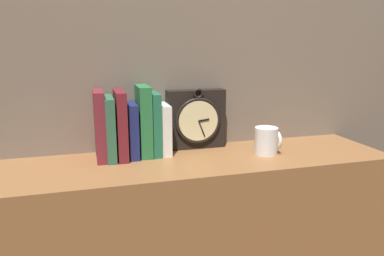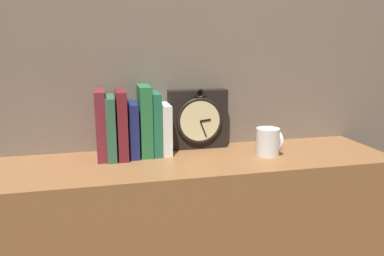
{
  "view_description": "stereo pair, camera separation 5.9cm",
  "coord_description": "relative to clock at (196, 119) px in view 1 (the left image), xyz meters",
  "views": [
    {
      "loc": [
        -0.33,
        -1.17,
        1.13
      ],
      "look_at": [
        0.0,
        0.0,
        0.85
      ],
      "focal_mm": 35.0,
      "sensor_mm": 36.0,
      "label": 1
    },
    {
      "loc": [
        -0.28,
        -1.19,
        1.13
      ],
      "look_at": [
        0.0,
        0.0,
        0.85
      ],
      "focal_mm": 35.0,
      "sensor_mm": 36.0,
      "label": 2
    }
  ],
  "objects": [
    {
      "name": "book_slot4_green",
      "position": [
        -0.2,
        -0.04,
        0.01
      ],
      "size": [
        0.04,
        0.13,
        0.25
      ],
      "color": "#27703B",
      "rests_on": "bookshelf"
    },
    {
      "name": "mug",
      "position": [
        0.22,
        -0.14,
        -0.06
      ],
      "size": [
        0.09,
        0.08,
        0.1
      ],
      "color": "white",
      "rests_on": "bookshelf"
    },
    {
      "name": "book_slot2_maroon",
      "position": [
        -0.28,
        -0.05,
        0.01
      ],
      "size": [
        0.03,
        0.15,
        0.23
      ],
      "color": "maroon",
      "rests_on": "bookshelf"
    },
    {
      "name": "clock",
      "position": [
        0.0,
        0.0,
        0.0
      ],
      "size": [
        0.22,
        0.07,
        0.23
      ],
      "color": "black",
      "rests_on": "bookshelf"
    },
    {
      "name": "book_slot1_green",
      "position": [
        -0.32,
        -0.05,
        -0.0
      ],
      "size": [
        0.03,
        0.16,
        0.21
      ],
      "color": "#2F6145",
      "rests_on": "bookshelf"
    },
    {
      "name": "book_slot6_white",
      "position": [
        -0.13,
        -0.03,
        -0.02
      ],
      "size": [
        0.04,
        0.12,
        0.18
      ],
      "color": "white",
      "rests_on": "bookshelf"
    },
    {
      "name": "book_slot0_maroon",
      "position": [
        -0.35,
        -0.04,
        0.01
      ],
      "size": [
        0.03,
        0.15,
        0.23
      ],
      "color": "maroon",
      "rests_on": "bookshelf"
    },
    {
      "name": "book_slot5_green",
      "position": [
        -0.16,
        -0.03,
        -0.0
      ],
      "size": [
        0.03,
        0.13,
        0.22
      ],
      "color": "#1F6746",
      "rests_on": "bookshelf"
    },
    {
      "name": "book_slot3_navy",
      "position": [
        -0.24,
        -0.04,
        -0.02
      ],
      "size": [
        0.03,
        0.14,
        0.19
      ],
      "color": "navy",
      "rests_on": "bookshelf"
    }
  ]
}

